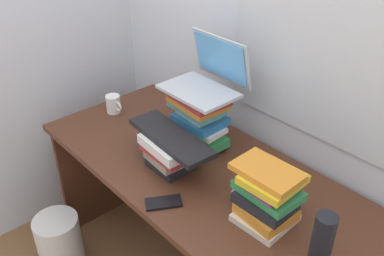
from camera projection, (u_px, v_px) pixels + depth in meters
The scene contains 11 objects.
wall_back at pixel (271, 13), 1.70m from camera, with size 6.00×0.06×2.60m.
book_stack_tall at pixel (198, 120), 1.86m from camera, with size 0.26×0.21×0.27m.
book_stack_keyboard_riser at pixel (170, 152), 1.74m from camera, with size 0.24×0.19×0.14m.
book_stack_side at pixel (267, 195), 1.47m from camera, with size 0.23×0.21×0.22m.
laptop at pixel (208, 77), 1.79m from camera, with size 0.31×0.27×0.22m.
keyboard at pixel (171, 137), 1.70m from camera, with size 0.42×0.14×0.02m, color black.
computer_mouse at pixel (241, 191), 1.63m from camera, with size 0.06×0.10×0.04m, color #A5A8AD.
mug at pixel (114, 104), 2.16m from camera, with size 0.11×0.07×0.09m.
water_bottle at pixel (322, 242), 1.29m from camera, with size 0.07×0.07×0.21m, color black.
cell_phone at pixel (164, 203), 1.59m from camera, with size 0.07×0.14×0.01m, color black.
wastebasket at pixel (60, 242), 2.19m from camera, with size 0.23×0.23×0.31m, color silver.
Camera 1 is at (1.05, -0.98, 1.80)m, focal length 39.71 mm.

